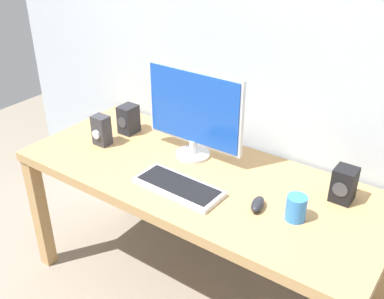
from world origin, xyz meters
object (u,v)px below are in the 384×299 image
object	(u,v)px
mouse	(258,204)
speaker_right	(344,185)
speaker_left	(128,119)
audio_controller	(101,130)
desk	(198,189)
coffee_mug	(296,208)
monitor	(194,112)
keyboard_primary	(179,187)

from	to	relation	value
mouse	speaker_right	distance (m)	0.38
speaker_left	audio_controller	size ratio (longest dim) A/B	0.97
desk	coffee_mug	size ratio (longest dim) A/B	16.43
speaker_left	audio_controller	distance (m)	0.19
desk	mouse	xyz separation A→B (m)	(0.35, -0.08, 0.11)
mouse	audio_controller	bearing A→B (deg)	164.49
desk	speaker_left	xyz separation A→B (m)	(-0.56, 0.14, 0.16)
speaker_left	coffee_mug	world-z (taller)	speaker_left
monitor	speaker_left	world-z (taller)	monitor
monitor	audio_controller	world-z (taller)	monitor
audio_controller	speaker_right	bearing A→B (deg)	10.94
desk	monitor	xyz separation A→B (m)	(-0.12, 0.14, 0.32)
desk	speaker_right	distance (m)	0.66
mouse	audio_controller	size ratio (longest dim) A/B	0.68
monitor	keyboard_primary	world-z (taller)	monitor
monitor	coffee_mug	bearing A→B (deg)	-16.90
keyboard_primary	speaker_left	distance (m)	0.64
mouse	speaker_left	size ratio (longest dim) A/B	0.70
speaker_right	audio_controller	size ratio (longest dim) A/B	0.96
monitor	speaker_right	size ratio (longest dim) A/B	3.45
desk	speaker_left	distance (m)	0.60
monitor	audio_controller	bearing A→B (deg)	-158.21
speaker_right	speaker_left	xyz separation A→B (m)	(-1.18, -0.05, 0.00)
monitor	mouse	distance (m)	0.56
speaker_left	coffee_mug	size ratio (longest dim) A/B	1.45
desk	speaker_right	bearing A→B (deg)	16.80
speaker_right	keyboard_primary	bearing A→B (deg)	-151.07
keyboard_primary	coffee_mug	xyz separation A→B (m)	(0.51, 0.10, 0.04)
desk	speaker_left	size ratio (longest dim) A/B	11.32
keyboard_primary	audio_controller	xyz separation A→B (m)	(-0.58, 0.11, 0.07)
desk	keyboard_primary	distance (m)	0.18
monitor	speaker_left	size ratio (longest dim) A/B	3.40
keyboard_primary	coffee_mug	world-z (taller)	coffee_mug
monitor	audio_controller	size ratio (longest dim) A/B	3.31
desk	audio_controller	distance (m)	0.60
keyboard_primary	coffee_mug	bearing A→B (deg)	11.16
speaker_left	coffee_mug	distance (m)	1.09
monitor	speaker_right	world-z (taller)	monitor
desk	monitor	distance (m)	0.37
audio_controller	desk	bearing A→B (deg)	4.45
audio_controller	coffee_mug	distance (m)	1.09
monitor	audio_controller	xyz separation A→B (m)	(-0.46, -0.18, -0.16)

